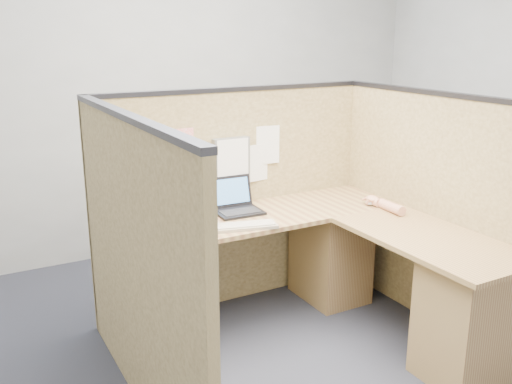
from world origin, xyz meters
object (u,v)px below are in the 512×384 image
l_desk (314,277)px  laptop (235,203)px  mouse (372,202)px  keyboard (245,226)px

l_desk → laptop: laptop is taller
l_desk → laptop: bearing=118.8°
mouse → laptop: bearing=159.5°
keyboard → mouse: bearing=14.3°
l_desk → keyboard: (-0.39, 0.19, 0.35)m
keyboard → l_desk: bearing=-11.8°
laptop → mouse: bearing=-18.0°
keyboard → mouse: mouse is taller
l_desk → keyboard: keyboard is taller
laptop → keyboard: (-0.10, -0.33, -0.04)m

